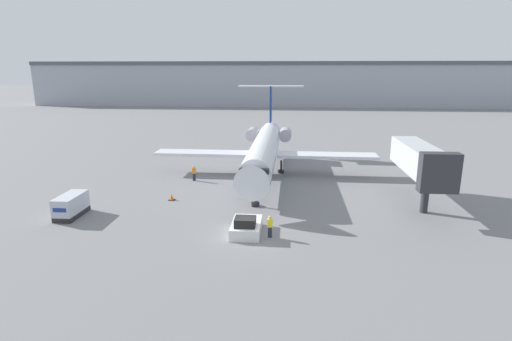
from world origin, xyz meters
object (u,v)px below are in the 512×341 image
worker_near_tug (270,226)px  luggage_cart (71,206)px  pushback_tug (246,226)px  jet_bridge (421,160)px  airplane_main (264,149)px  traffic_cone_left (172,197)px  worker_by_wing (194,173)px

worker_near_tug → luggage_cart: bearing=169.9°
pushback_tug → jet_bridge: jet_bridge is taller
airplane_main → worker_near_tug: bearing=-85.2°
traffic_cone_left → jet_bridge: jet_bridge is taller
airplane_main → traffic_cone_left: (-8.75, -11.03, -3.01)m
airplane_main → luggage_cart: (-16.43, -16.28, -2.31)m
pushback_tug → traffic_cone_left: size_ratio=6.12×
worker_near_tug → jet_bridge: bearing=32.9°
worker_near_tug → worker_by_wing: 18.63m
luggage_cart → traffic_cone_left: luggage_cart is taller
worker_near_tug → worker_by_wing: worker_by_wing is taller
worker_near_tug → traffic_cone_left: (-10.40, 8.46, -0.64)m
pushback_tug → worker_by_wing: bearing=117.4°
airplane_main → luggage_cart: size_ratio=8.30×
luggage_cart → traffic_cone_left: 9.33m
traffic_cone_left → jet_bridge: size_ratio=0.05×
airplane_main → pushback_tug: 19.04m
worker_by_wing → worker_near_tug: bearing=-58.2°
airplane_main → traffic_cone_left: airplane_main is taller
airplane_main → worker_by_wing: (-8.17, -3.66, -2.34)m
worker_by_wing → traffic_cone_left: (-0.59, -7.38, -0.67)m
pushback_tug → jet_bridge: (15.90, 8.38, 3.86)m
luggage_cart → worker_by_wing: bearing=56.8°
pushback_tug → luggage_cart: size_ratio=1.06×
worker_by_wing → traffic_cone_left: worker_by_wing is taller
airplane_main → worker_near_tug: airplane_main is taller
traffic_cone_left → jet_bridge: 24.71m
airplane_main → jet_bridge: 18.81m
pushback_tug → worker_near_tug: (1.95, -0.65, 0.36)m
airplane_main → luggage_cart: airplane_main is taller
worker_near_tug → worker_by_wing: bearing=121.8°
worker_near_tug → worker_by_wing: size_ratio=0.98×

